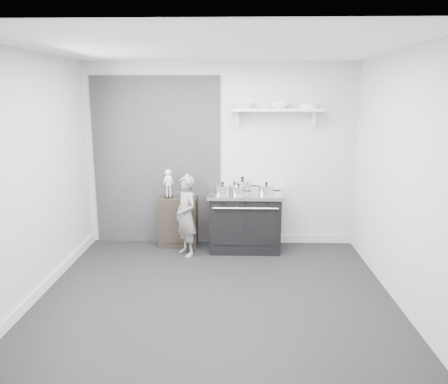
# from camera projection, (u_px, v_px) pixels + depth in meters

# --- Properties ---
(ground) EXTENTS (4.00, 4.00, 0.00)m
(ground) POSITION_uv_depth(u_px,v_px,m) (215.00, 293.00, 5.03)
(ground) COLOR black
(ground) RESTS_ON ground
(room_shell) EXTENTS (4.02, 3.62, 2.71)m
(room_shell) POSITION_uv_depth(u_px,v_px,m) (207.00, 150.00, 4.82)
(room_shell) COLOR #B7B7B5
(room_shell) RESTS_ON ground
(wall_shelf) EXTENTS (1.30, 0.26, 0.24)m
(wall_shelf) POSITION_uv_depth(u_px,v_px,m) (276.00, 111.00, 6.21)
(wall_shelf) COLOR silver
(wall_shelf) RESTS_ON room_shell
(stove) EXTENTS (1.06, 0.66, 0.85)m
(stove) POSITION_uv_depth(u_px,v_px,m) (245.00, 221.00, 6.37)
(stove) COLOR black
(stove) RESTS_ON ground
(side_cabinet) EXTENTS (0.57, 0.33, 0.74)m
(side_cabinet) POSITION_uv_depth(u_px,v_px,m) (178.00, 222.00, 6.54)
(side_cabinet) COLOR black
(side_cabinet) RESTS_ON ground
(child) EXTENTS (0.46, 0.50, 1.14)m
(child) POSITION_uv_depth(u_px,v_px,m) (186.00, 216.00, 6.10)
(child) COLOR slate
(child) RESTS_ON ground
(pot_front_left) EXTENTS (0.33, 0.25, 0.18)m
(pot_front_left) POSITION_uv_depth(u_px,v_px,m) (223.00, 189.00, 6.15)
(pot_front_left) COLOR silver
(pot_front_left) RESTS_ON stove
(pot_back_left) EXTENTS (0.38, 0.29, 0.22)m
(pot_back_left) POSITION_uv_depth(u_px,v_px,m) (242.00, 185.00, 6.36)
(pot_back_left) COLOR silver
(pot_back_left) RESTS_ON stove
(pot_front_right) EXTENTS (0.31, 0.23, 0.19)m
(pot_front_right) POSITION_uv_depth(u_px,v_px,m) (266.00, 190.00, 6.10)
(pot_front_right) COLOR silver
(pot_front_right) RESTS_ON stove
(pot_front_center) EXTENTS (0.28, 0.19, 0.16)m
(pot_front_center) POSITION_uv_depth(u_px,v_px,m) (238.00, 190.00, 6.14)
(pot_front_center) COLOR silver
(pot_front_center) RESTS_ON stove
(skeleton_full) EXTENTS (0.14, 0.09, 0.49)m
(skeleton_full) POSITION_uv_depth(u_px,v_px,m) (168.00, 181.00, 6.41)
(skeleton_full) COLOR silver
(skeleton_full) RESTS_ON side_cabinet
(skeleton_torso) EXTENTS (0.11, 0.07, 0.40)m
(skeleton_torso) POSITION_uv_depth(u_px,v_px,m) (187.00, 184.00, 6.41)
(skeleton_torso) COLOR silver
(skeleton_torso) RESTS_ON side_cabinet
(bowl_large) EXTENTS (0.33, 0.33, 0.08)m
(bowl_large) POSITION_uv_depth(u_px,v_px,m) (243.00, 105.00, 6.20)
(bowl_large) COLOR white
(bowl_large) RESTS_ON wall_shelf
(bowl_small) EXTENTS (0.27, 0.27, 0.08)m
(bowl_small) POSITION_uv_depth(u_px,v_px,m) (280.00, 105.00, 6.18)
(bowl_small) COLOR white
(bowl_small) RESTS_ON wall_shelf
(plate_stack) EXTENTS (0.26, 0.26, 0.06)m
(plate_stack) POSITION_uv_depth(u_px,v_px,m) (309.00, 106.00, 6.17)
(plate_stack) COLOR silver
(plate_stack) RESTS_ON wall_shelf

